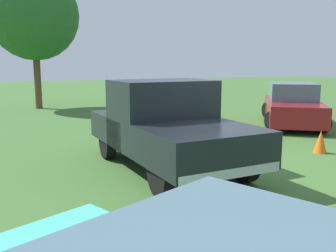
{
  "coord_description": "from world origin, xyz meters",
  "views": [
    {
      "loc": [
        6.56,
        -3.92,
        2.18
      ],
      "look_at": [
        -0.34,
        -0.92,
        0.9
      ],
      "focal_mm": 39.89,
      "sensor_mm": 36.0,
      "label": 1
    }
  ],
  "objects": [
    {
      "name": "ground_plane",
      "position": [
        0.0,
        0.0,
        0.0
      ],
      "size": [
        80.0,
        80.0,
        0.0
      ],
      "primitive_type": "plane",
      "color": "#3D662D"
    },
    {
      "name": "pickup_truck",
      "position": [
        -0.45,
        -0.93,
        0.95
      ],
      "size": [
        4.52,
        2.27,
        1.82
      ],
      "rotation": [
        0.0,
        0.0,
        0.06
      ],
      "color": "black",
      "rests_on": "ground_plane"
    },
    {
      "name": "sedan_far",
      "position": [
        -3.67,
        5.32,
        0.68
      ],
      "size": [
        4.5,
        3.91,
        1.47
      ],
      "rotation": [
        0.0,
        0.0,
        5.66
      ],
      "color": "black",
      "rests_on": "ground_plane"
    },
    {
      "name": "tree_back_left",
      "position": [
        -12.29,
        -2.5,
        4.32
      ],
      "size": [
        4.12,
        4.12,
        6.39
      ],
      "color": "brown",
      "rests_on": "ground_plane"
    },
    {
      "name": "traffic_cone",
      "position": [
        -0.11,
        3.03,
        0.28
      ],
      "size": [
        0.32,
        0.32,
        0.55
      ],
      "primitive_type": "cone",
      "color": "orange",
      "rests_on": "ground_plane"
    }
  ]
}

